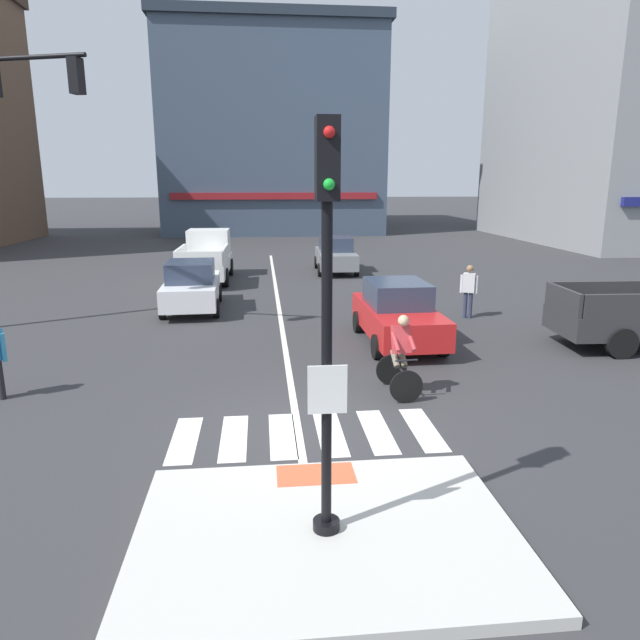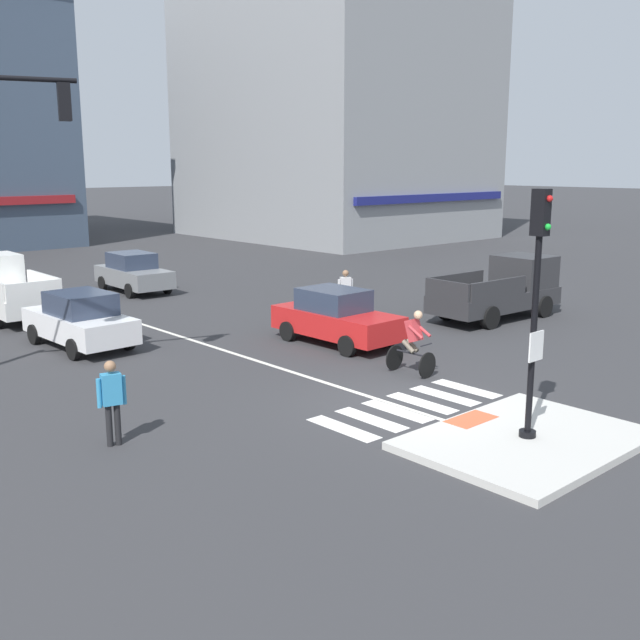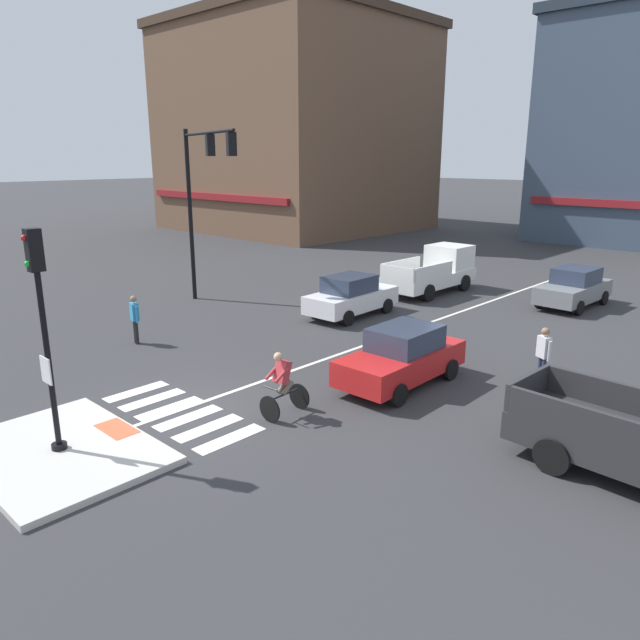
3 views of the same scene
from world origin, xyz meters
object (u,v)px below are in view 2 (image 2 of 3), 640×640
object	(u,v)px
cyclist	(413,341)
pedestrian_at_curb_left	(112,396)
pickup_truck_white_westbound_distant	(3,289)
pickup_truck_charcoal_cross_right	(504,290)
car_white_westbound_far	(80,320)
car_red_eastbound_mid	(336,317)
signal_pole	(536,292)
car_grey_eastbound_distant	(133,273)
pedestrian_waiting_far_side	(345,290)

from	to	relation	value
cyclist	pedestrian_at_curb_left	bearing A→B (deg)	175.82
pickup_truck_white_westbound_distant	pickup_truck_charcoal_cross_right	size ratio (longest dim) A/B	0.99
car_white_westbound_far	pickup_truck_charcoal_cross_right	distance (m)	14.08
car_red_eastbound_mid	pedestrian_at_curb_left	size ratio (longest dim) A/B	2.47
signal_pole	car_grey_eastbound_distant	distance (m)	21.04
car_grey_eastbound_distant	pedestrian_waiting_far_side	distance (m)	10.19
pickup_truck_white_westbound_distant	car_grey_eastbound_distant	bearing A→B (deg)	15.04
pickup_truck_white_westbound_distant	cyclist	xyz separation A→B (m)	(5.05, -14.52, -0.11)
pedestrian_at_curb_left	pedestrian_waiting_far_side	distance (m)	12.98
pedestrian_at_curb_left	pickup_truck_white_westbound_distant	bearing A→B (deg)	78.35
car_grey_eastbound_distant	pedestrian_at_curb_left	xyz separation A→B (m)	(-8.72, -15.51, 0.17)
car_grey_eastbound_distant	car_white_westbound_far	size ratio (longest dim) A/B	1.00
cyclist	pedestrian_waiting_far_side	distance (m)	7.34
car_red_eastbound_mid	pickup_truck_charcoal_cross_right	distance (m)	7.09
car_red_eastbound_mid	cyclist	world-z (taller)	cyclist
pedestrian_at_curb_left	pedestrian_waiting_far_side	xyz separation A→B (m)	(11.64, 5.75, 0.00)
car_white_westbound_far	pickup_truck_white_westbound_distant	xyz separation A→B (m)	(-0.03, 6.12, 0.17)
pickup_truck_charcoal_cross_right	pedestrian_at_curb_left	world-z (taller)	pickup_truck_charcoal_cross_right
pickup_truck_charcoal_cross_right	car_red_eastbound_mid	bearing A→B (deg)	171.36
car_grey_eastbound_distant	car_red_eastbound_mid	distance (m)	12.35
cyclist	car_grey_eastbound_distant	bearing A→B (deg)	87.14
pickup_truck_charcoal_cross_right	car_grey_eastbound_distant	bearing A→B (deg)	117.68
car_white_westbound_far	pickup_truck_white_westbound_distant	size ratio (longest dim) A/B	0.81
signal_pole	car_red_eastbound_mid	bearing A→B (deg)	71.28
signal_pole	pickup_truck_charcoal_cross_right	distance (m)	12.44
car_white_westbound_far	cyclist	distance (m)	9.78
signal_pole	pedestrian_waiting_far_side	distance (m)	12.54
signal_pole	car_white_westbound_far	xyz separation A→B (m)	(-3.01, 13.05, -2.16)
pickup_truck_charcoal_cross_right	cyclist	bearing A→B (deg)	-161.16
cyclist	car_red_eastbound_mid	bearing A→B (deg)	77.39
signal_pole	car_white_westbound_far	world-z (taller)	signal_pole
car_grey_eastbound_distant	pedestrian_waiting_far_side	world-z (taller)	pedestrian_waiting_far_side
car_red_eastbound_mid	pedestrian_waiting_far_side	world-z (taller)	pedestrian_waiting_far_side
pedestrian_at_curb_left	pedestrian_waiting_far_side	world-z (taller)	same
car_grey_eastbound_distant	pickup_truck_white_westbound_distant	world-z (taller)	pickup_truck_white_westbound_distant
signal_pole	pedestrian_at_curb_left	size ratio (longest dim) A/B	2.80
car_grey_eastbound_distant	cyclist	world-z (taller)	cyclist
pedestrian_waiting_far_side	pickup_truck_charcoal_cross_right	bearing A→B (deg)	-41.54
car_grey_eastbound_distant	pedestrian_waiting_far_side	xyz separation A→B (m)	(2.91, -9.76, 0.17)
car_red_eastbound_mid	pickup_truck_charcoal_cross_right	size ratio (longest dim) A/B	0.80
signal_pole	pickup_truck_white_westbound_distant	distance (m)	19.51
car_red_eastbound_mid	pickup_truck_white_westbound_distant	bearing A→B (deg)	118.63
car_red_eastbound_mid	car_white_westbound_far	distance (m)	7.48
pickup_truck_charcoal_cross_right	pedestrian_waiting_far_side	xyz separation A→B (m)	(-4.13, 3.66, 0.00)
car_grey_eastbound_distant	pedestrian_waiting_far_side	size ratio (longest dim) A/B	2.49
car_grey_eastbound_distant	pickup_truck_charcoal_cross_right	bearing A→B (deg)	-62.32
signal_pole	car_red_eastbound_mid	xyz separation A→B (m)	(2.84, 8.39, -2.16)
pickup_truck_charcoal_cross_right	cyclist	size ratio (longest dim) A/B	3.08
car_grey_eastbound_distant	pickup_truck_white_westbound_distant	distance (m)	6.06
car_red_eastbound_mid	pickup_truck_white_westbound_distant	world-z (taller)	pickup_truck_white_westbound_distant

